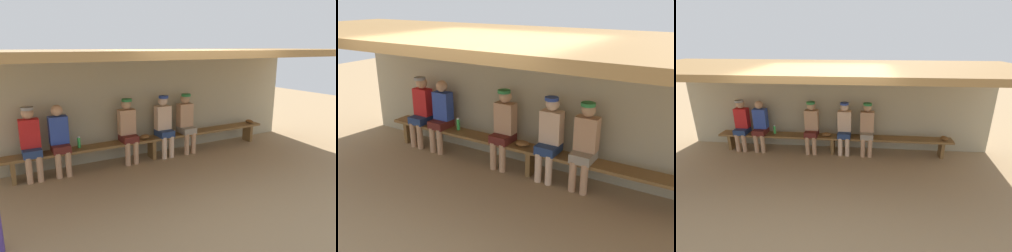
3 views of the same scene
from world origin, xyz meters
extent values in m
plane|color=#9E7F59|center=(0.00, 0.00, 0.00)|extent=(24.00, 24.00, 0.00)
cube|color=tan|center=(0.00, 2.00, 1.10)|extent=(8.00, 0.20, 2.20)
cube|color=olive|center=(0.00, 0.70, 2.26)|extent=(8.00, 2.80, 0.12)
cube|color=brown|center=(0.00, 1.55, 0.43)|extent=(6.00, 0.36, 0.05)
cube|color=brown|center=(-2.75, 1.55, 0.21)|extent=(0.08, 0.29, 0.41)
cube|color=brown|center=(0.00, 1.55, 0.21)|extent=(0.08, 0.29, 0.41)
cube|color=brown|center=(2.75, 1.55, 0.21)|extent=(0.08, 0.29, 0.41)
cube|color=#591E19|center=(-0.54, 1.53, 0.53)|extent=(0.32, 0.40, 0.14)
cylinder|color=tan|center=(-0.63, 1.37, 0.24)|extent=(0.11, 0.11, 0.48)
cylinder|color=tan|center=(-0.45, 1.37, 0.24)|extent=(0.11, 0.11, 0.48)
cube|color=tan|center=(-0.54, 1.61, 0.86)|extent=(0.34, 0.20, 0.52)
sphere|color=tan|center=(-0.54, 1.61, 1.23)|extent=(0.21, 0.21, 0.21)
cylinder|color=#2D8442|center=(-0.54, 1.57, 1.32)|extent=(0.21, 0.21, 0.05)
cube|color=navy|center=(-2.41, 1.53, 0.53)|extent=(0.32, 0.40, 0.14)
cylinder|color=tan|center=(-2.50, 1.37, 0.24)|extent=(0.11, 0.11, 0.48)
cylinder|color=tan|center=(-2.32, 1.37, 0.24)|extent=(0.11, 0.11, 0.48)
cube|color=red|center=(-2.41, 1.61, 0.86)|extent=(0.34, 0.20, 0.52)
sphere|color=tan|center=(-2.41, 1.61, 1.23)|extent=(0.21, 0.21, 0.21)
cylinder|color=gray|center=(-2.41, 1.57, 1.32)|extent=(0.21, 0.21, 0.05)
cube|color=gray|center=(0.87, 1.53, 0.53)|extent=(0.32, 0.40, 0.14)
cylinder|color=tan|center=(0.78, 1.37, 0.24)|extent=(0.11, 0.11, 0.48)
cylinder|color=tan|center=(0.96, 1.37, 0.24)|extent=(0.11, 0.11, 0.48)
cube|color=tan|center=(0.87, 1.61, 0.86)|extent=(0.34, 0.20, 0.52)
sphere|color=tan|center=(0.87, 1.61, 1.23)|extent=(0.21, 0.21, 0.21)
cylinder|color=#2D8442|center=(0.87, 1.57, 1.32)|extent=(0.21, 0.21, 0.05)
cube|color=#591E19|center=(-1.90, 1.53, 0.53)|extent=(0.32, 0.40, 0.14)
cylinder|color=tan|center=(-1.99, 1.37, 0.24)|extent=(0.11, 0.11, 0.48)
cylinder|color=tan|center=(-1.81, 1.37, 0.24)|extent=(0.11, 0.11, 0.48)
cube|color=#2D47A5|center=(-1.90, 1.61, 0.86)|extent=(0.34, 0.20, 0.52)
sphere|color=tan|center=(-1.90, 1.61, 1.23)|extent=(0.21, 0.21, 0.21)
cube|color=navy|center=(0.30, 1.53, 0.53)|extent=(0.32, 0.40, 0.14)
cylinder|color=beige|center=(0.21, 1.37, 0.24)|extent=(0.11, 0.11, 0.48)
cylinder|color=beige|center=(0.39, 1.37, 0.24)|extent=(0.11, 0.11, 0.48)
cube|color=beige|center=(0.30, 1.61, 0.86)|extent=(0.34, 0.20, 0.52)
sphere|color=beige|center=(0.30, 1.61, 1.23)|extent=(0.21, 0.21, 0.21)
cylinder|color=#2D47A5|center=(0.30, 1.57, 1.32)|extent=(0.21, 0.21, 0.05)
cylinder|color=green|center=(-1.55, 1.59, 0.56)|extent=(0.06, 0.06, 0.20)
cylinder|color=white|center=(-1.55, 1.59, 0.67)|extent=(0.04, 0.04, 0.02)
ellipsoid|color=brown|center=(-0.17, 1.54, 0.51)|extent=(0.26, 0.20, 0.09)
ellipsoid|color=brown|center=(2.78, 1.55, 0.51)|extent=(0.21, 0.27, 0.09)
camera|label=1|loc=(-2.88, -4.42, 2.38)|focal=34.07mm
camera|label=2|loc=(2.54, -3.32, 2.77)|focal=39.38mm
camera|label=3|loc=(0.84, -4.29, 2.87)|focal=26.42mm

